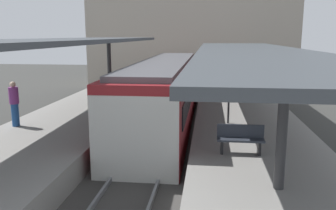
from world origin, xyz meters
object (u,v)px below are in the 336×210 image
Objects in this scene: commuter_train at (165,92)px; platform_bench at (240,138)px; platform_sign at (229,83)px; passenger_near_bench at (14,103)px.

commuter_train is 10.75× the size of platform_bench.
commuter_train is 4.39m from platform_sign.
commuter_train reaches higher than passenger_near_bench.
passenger_near_bench is (-8.46, 2.24, 0.45)m from platform_bench.
commuter_train is at bearing 40.42° from passenger_near_bench.
platform_sign reaches higher than platform_bench.
platform_sign is 1.26× the size of passenger_near_bench.
platform_sign is at bearing -46.70° from commuter_train.
platform_sign is (2.95, -3.13, 0.90)m from commuter_train.
commuter_train reaches higher than platform_sign.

